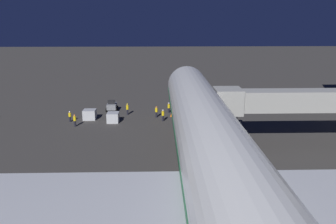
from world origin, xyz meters
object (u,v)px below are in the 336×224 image
(ground_crew_under_port_wing, at_px, (75,120))
(ground_crew_walking_aft, at_px, (70,116))
(baggage_container_mid_row, at_px, (90,115))
(ground_crew_near_nose_gear, at_px, (169,107))
(ground_crew_by_tug, at_px, (156,111))
(traffic_cone_nose_starboard, at_px, (171,115))
(baggage_container_near_belt, at_px, (113,117))
(ground_crew_marshaller_fwd, at_px, (163,115))
(airliner_at_gate, at_px, (231,192))
(ground_crew_by_belt_loader, at_px, (127,108))
(jet_bridge, at_px, (279,101))
(baggage_tug_spare, at_px, (112,106))
(traffic_cone_nose_port, at_px, (199,115))

(ground_crew_under_port_wing, bearing_deg, ground_crew_walking_aft, -61.43)
(baggage_container_mid_row, height_order, ground_crew_under_port_wing, ground_crew_under_port_wing)
(ground_crew_near_nose_gear, bearing_deg, ground_crew_by_tug, 53.68)
(ground_crew_near_nose_gear, xyz_separation_m, traffic_cone_nose_starboard, (-0.32, 2.33, -0.66))
(baggage_container_near_belt, bearing_deg, ground_crew_under_port_wing, 21.13)
(ground_crew_marshaller_fwd, height_order, ground_crew_by_tug, ground_crew_marshaller_fwd)
(ground_crew_by_tug, xyz_separation_m, ground_crew_walking_aft, (12.96, 1.96, -0.08))
(airliner_at_gate, height_order, ground_crew_walking_aft, airliner_at_gate)
(baggage_container_mid_row, relative_size, ground_crew_marshaller_fwd, 1.04)
(ground_crew_by_belt_loader, xyz_separation_m, ground_crew_marshaller_fwd, (-5.67, 3.72, -0.04))
(jet_bridge, distance_m, ground_crew_marshaller_fwd, 17.68)
(airliner_at_gate, height_order, ground_crew_by_tug, airliner_at_gate)
(ground_crew_walking_aft, relative_size, traffic_cone_nose_starboard, 3.02)
(baggage_tug_spare, relative_size, ground_crew_near_nose_gear, 1.32)
(airliner_at_gate, bearing_deg, baggage_tug_spare, -72.49)
(ground_crew_near_nose_gear, bearing_deg, baggage_container_mid_row, 15.87)
(baggage_tug_spare, distance_m, ground_crew_under_port_wing, 9.45)
(ground_crew_by_tug, bearing_deg, baggage_container_mid_row, 4.08)
(baggage_container_near_belt, height_order, traffic_cone_nose_starboard, baggage_container_near_belt)
(baggage_container_near_belt, height_order, ground_crew_marshaller_fwd, ground_crew_marshaller_fwd)
(baggage_tug_spare, xyz_separation_m, ground_crew_walking_aft, (5.48, 6.11, 0.13))
(baggage_tug_spare, xyz_separation_m, baggage_container_mid_row, (2.77, 4.88, -0.02))
(traffic_cone_nose_starboard, bearing_deg, ground_crew_walking_aft, 8.89)
(airliner_at_gate, xyz_separation_m, ground_crew_under_port_wing, (16.23, -29.67, -4.40))
(traffic_cone_nose_port, bearing_deg, baggage_container_mid_row, 3.91)
(ground_crew_near_nose_gear, height_order, ground_crew_marshaller_fwd, ground_crew_marshaller_fwd)
(baggage_tug_spare, bearing_deg, ground_crew_walking_aft, 48.10)
(ground_crew_by_belt_loader, xyz_separation_m, traffic_cone_nose_port, (-11.43, 1.26, -0.76))
(baggage_container_mid_row, xyz_separation_m, ground_crew_by_tug, (-10.25, -0.73, 0.23))
(ground_crew_near_nose_gear, bearing_deg, traffic_cone_nose_port, 153.76)
(ground_crew_by_tug, bearing_deg, ground_crew_marshaller_fwd, 116.31)
(airliner_at_gate, xyz_separation_m, traffic_cone_nose_starboard, (2.20, -34.42, -5.11))
(baggage_tug_spare, height_order, ground_crew_by_belt_loader, baggage_tug_spare)
(ground_crew_walking_aft, bearing_deg, ground_crew_near_nose_gear, -162.51)
(traffic_cone_nose_starboard, bearing_deg, baggage_tug_spare, -20.70)
(ground_crew_by_belt_loader, bearing_deg, ground_crew_by_tug, 160.05)
(jet_bridge, relative_size, ground_crew_under_port_wing, 10.52)
(baggage_tug_spare, xyz_separation_m, ground_crew_by_tug, (-7.48, 4.15, 0.21))
(ground_crew_near_nose_gear, height_order, ground_crew_under_port_wing, ground_crew_under_port_wing)
(ground_crew_near_nose_gear, xyz_separation_m, ground_crew_walking_aft, (14.99, 4.72, -0.03))
(ground_crew_by_belt_loader, bearing_deg, baggage_tug_spare, -41.13)
(baggage_container_mid_row, distance_m, ground_crew_near_nose_gear, 12.77)
(jet_bridge, relative_size, traffic_cone_nose_port, 34.21)
(baggage_tug_spare, bearing_deg, ground_crew_under_port_wing, 63.62)
(jet_bridge, bearing_deg, ground_crew_by_belt_loader, -35.12)
(baggage_container_mid_row, xyz_separation_m, ground_crew_marshaller_fwd, (-11.26, 1.30, 0.24))
(ground_crew_near_nose_gear, distance_m, traffic_cone_nose_port, 5.31)
(airliner_at_gate, relative_size, ground_crew_walking_aft, 42.66)
(ground_crew_by_tug, height_order, traffic_cone_nose_starboard, ground_crew_by_tug)
(ground_crew_near_nose_gear, height_order, ground_crew_by_tug, ground_crew_by_tug)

